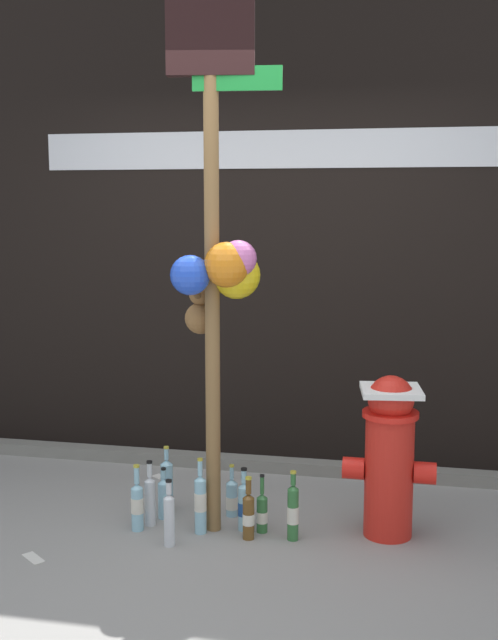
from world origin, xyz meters
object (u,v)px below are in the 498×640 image
at_px(bottle_2, 167,484).
at_px(bottle_7, 169,518).
at_px(bottle_0, 244,505).
at_px(bottle_1, 200,502).
at_px(bottle_8, 150,499).
at_px(bottle_4, 164,497).
at_px(bottle_3, 232,498).
at_px(bottle_5, 293,512).
at_px(memorial_post, 218,239).
at_px(bottle_6, 262,512).
at_px(fire_hydrant, 389,453).
at_px(bottle_9, 249,515).
at_px(bottle_10, 137,505).

xyz_separation_m(bottle_2, bottle_7, (0.16, -0.46, -0.01)).
bearing_deg(bottle_2, bottle_0, -20.45).
relative_size(bottle_1, bottle_2, 1.09).
bearing_deg(bottle_8, bottle_4, 68.54).
bearing_deg(bottle_3, bottle_8, -151.62).
xyz_separation_m(bottle_1, bottle_5, (0.50, 0.02, -0.02)).
height_order(memorial_post, bottle_2, memorial_post).
height_order(memorial_post, bottle_3, memorial_post).
bearing_deg(bottle_5, bottle_4, 169.46).
bearing_deg(bottle_8, bottle_6, 3.24).
bearing_deg(bottle_1, fire_hydrant, 10.43).
xyz_separation_m(bottle_1, bottle_9, (0.27, -0.02, -0.04)).
relative_size(fire_hydrant, bottle_8, 2.38).
bearing_deg(bottle_6, bottle_2, 162.13).
bearing_deg(bottle_0, bottle_6, -4.33).
height_order(bottle_4, bottle_9, bottle_9).
height_order(memorial_post, bottle_8, memorial_post).
bearing_deg(fire_hydrant, bottle_2, 175.86).
bearing_deg(bottle_3, bottle_6, -41.59).
bearing_deg(bottle_2, bottle_3, -0.84).
bearing_deg(bottle_4, fire_hydrant, 1.16).
distance_m(fire_hydrant, bottle_3, 0.94).
relative_size(fire_hydrant, bottle_7, 2.44).
relative_size(memorial_post, bottle_9, 8.09).
xyz_separation_m(bottle_1, bottle_10, (-0.34, -0.03, -0.03)).
xyz_separation_m(bottle_1, bottle_8, (-0.30, 0.05, -0.02)).
distance_m(memorial_post, bottle_7, 1.45).
height_order(bottle_3, bottle_4, bottle_3).
height_order(bottle_0, bottle_10, bottle_10).
bearing_deg(bottle_1, bottle_6, 14.12).
relative_size(memorial_post, bottle_7, 7.73).
height_order(bottle_0, bottle_7, bottle_7).
xyz_separation_m(memorial_post, fire_hydrant, (0.89, 0.13, -1.12)).
bearing_deg(memorial_post, bottle_2, 149.23).
distance_m(bottle_1, bottle_3, 0.30).
distance_m(bottle_2, bottle_5, 0.81).
bearing_deg(bottle_6, bottle_3, 138.41).
xyz_separation_m(bottle_9, bottle_10, (-0.61, -0.01, 0.01)).
bearing_deg(bottle_3, bottle_7, -116.37).
xyz_separation_m(bottle_1, bottle_4, (-0.25, 0.16, -0.05)).
bearing_deg(bottle_1, bottle_5, 1.83).
xyz_separation_m(memorial_post, bottle_0, (0.13, 0.03, -1.43)).
xyz_separation_m(bottle_2, bottle_9, (0.54, -0.29, -0.02)).
height_order(bottle_8, bottle_10, same).
bearing_deg(bottle_5, fire_hydrant, 18.78).
bearing_deg(bottle_1, bottle_10, -174.37).
distance_m(bottle_0, bottle_9, 0.12).
height_order(bottle_4, bottle_8, bottle_8).
bearing_deg(bottle_5, bottle_7, -161.56).
distance_m(bottle_1, bottle_4, 0.30).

